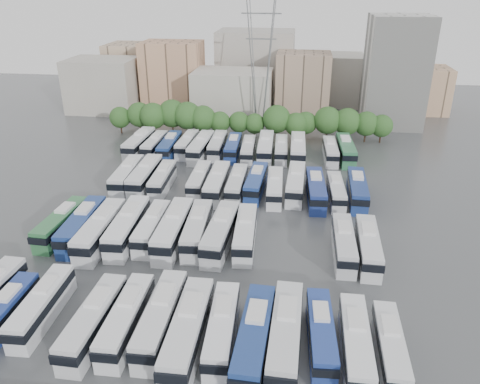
# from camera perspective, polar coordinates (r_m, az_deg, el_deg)

# --- Properties ---
(ground) EXTENTS (220.00, 220.00, 0.00)m
(ground) POSITION_cam_1_polar(r_m,az_deg,el_deg) (70.33, -2.96, -4.05)
(ground) COLOR #424447
(ground) RESTS_ON ground
(tree_line) EXTENTS (65.01, 7.85, 8.23)m
(tree_line) POSITION_cam_1_polar(r_m,az_deg,el_deg) (107.59, 0.38, 8.87)
(tree_line) COLOR black
(tree_line) RESTS_ON ground
(city_buildings) EXTENTS (102.00, 35.00, 20.00)m
(city_buildings) POSITION_cam_1_polar(r_m,az_deg,el_deg) (136.31, -0.78, 13.73)
(city_buildings) COLOR #9E998E
(city_buildings) RESTS_ON ground
(apartment_tower) EXTENTS (14.00, 14.00, 26.00)m
(apartment_tower) POSITION_cam_1_polar(r_m,az_deg,el_deg) (122.50, 18.39, 13.72)
(apartment_tower) COLOR silver
(apartment_tower) RESTS_ON ground
(electricity_pylon) EXTENTS (9.00, 6.91, 33.83)m
(electricity_pylon) POSITION_cam_1_polar(r_m,az_deg,el_deg) (112.04, 2.55, 16.91)
(electricity_pylon) COLOR slate
(electricity_pylon) RESTS_ON ground
(bus_r0_s1) EXTENTS (2.64, 11.34, 3.55)m
(bus_r0_s1) POSITION_cam_1_polar(r_m,az_deg,el_deg) (56.38, -26.87, -13.06)
(bus_r0_s1) COLOR navy
(bus_r0_s1) RESTS_ON ground
(bus_r0_s2) EXTENTS (2.92, 11.74, 3.66)m
(bus_r0_s2) POSITION_cam_1_polar(r_m,az_deg,el_deg) (55.80, -22.98, -12.58)
(bus_r0_s2) COLOR silver
(bus_r0_s2) RESTS_ON ground
(bus_r0_s4) EXTENTS (2.97, 12.39, 3.87)m
(bus_r0_s4) POSITION_cam_1_polar(r_m,az_deg,el_deg) (51.74, -17.41, -14.70)
(bus_r0_s4) COLOR silver
(bus_r0_s4) RESTS_ON ground
(bus_r0_s5) EXTENTS (2.75, 12.07, 3.78)m
(bus_r0_s5) POSITION_cam_1_polar(r_m,az_deg,el_deg) (51.15, -13.67, -14.77)
(bus_r0_s5) COLOR silver
(bus_r0_s5) RESTS_ON ground
(bus_r0_s6) EXTENTS (2.83, 12.75, 4.00)m
(bus_r0_s6) POSITION_cam_1_polar(r_m,az_deg,el_deg) (50.42, -9.60, -14.86)
(bus_r0_s6) COLOR silver
(bus_r0_s6) RESTS_ON ground
(bus_r0_s7) EXTENTS (3.04, 13.45, 4.21)m
(bus_r0_s7) POSITION_cam_1_polar(r_m,az_deg,el_deg) (48.40, -6.33, -16.43)
(bus_r0_s7) COLOR silver
(bus_r0_s7) RESTS_ON ground
(bus_r0_s8) EXTENTS (3.08, 11.92, 3.71)m
(bus_r0_s8) POSITION_cam_1_polar(r_m,az_deg,el_deg) (48.75, -2.19, -16.29)
(bus_r0_s8) COLOR white
(bus_r0_s8) RESTS_ON ground
(bus_r0_s9) EXTENTS (3.36, 13.14, 4.09)m
(bus_r0_s9) POSITION_cam_1_polar(r_m,az_deg,el_deg) (47.49, 1.75, -17.31)
(bus_r0_s9) COLOR navy
(bus_r0_s9) RESTS_ON ground
(bus_r0_s10) EXTENTS (3.26, 13.31, 4.15)m
(bus_r0_s10) POSITION_cam_1_polar(r_m,az_deg,el_deg) (47.96, 5.57, -16.89)
(bus_r0_s10) COLOR silver
(bus_r0_s10) RESTS_ON ground
(bus_r0_s11) EXTENTS (2.98, 11.33, 3.52)m
(bus_r0_s11) POSITION_cam_1_polar(r_m,az_deg,el_deg) (48.99, 9.85, -16.62)
(bus_r0_s11) COLOR navy
(bus_r0_s11) RESTS_ON ground
(bus_r0_s12) EXTENTS (2.68, 11.89, 3.72)m
(bus_r0_s12) POSITION_cam_1_polar(r_m,az_deg,el_deg) (48.45, 13.93, -17.46)
(bus_r0_s12) COLOR white
(bus_r0_s12) RESTS_ON ground
(bus_r0_s13) EXTENTS (2.55, 10.87, 3.40)m
(bus_r0_s13) POSITION_cam_1_polar(r_m,az_deg,el_deg) (49.16, 17.84, -17.56)
(bus_r0_s13) COLOR silver
(bus_r0_s13) RESTS_ON ground
(bus_r1_s0) EXTENTS (3.17, 12.22, 3.80)m
(bus_r1_s0) POSITION_cam_1_polar(r_m,az_deg,el_deg) (71.60, -20.92, -3.55)
(bus_r1_s0) COLOR #2E6C3D
(bus_r1_s0) RESTS_ON ground
(bus_r1_s1) EXTENTS (3.47, 13.12, 4.08)m
(bus_r1_s1) POSITION_cam_1_polar(r_m,az_deg,el_deg) (69.75, -18.68, -3.83)
(bus_r1_s1) COLOR navy
(bus_r1_s1) RESTS_ON ground
(bus_r1_s2) EXTENTS (3.15, 13.59, 4.25)m
(bus_r1_s2) POSITION_cam_1_polar(r_m,az_deg,el_deg) (67.57, -16.66, -4.42)
(bus_r1_s2) COLOR silver
(bus_r1_s2) RESTS_ON ground
(bus_r1_s3) EXTENTS (3.49, 13.62, 4.24)m
(bus_r1_s3) POSITION_cam_1_polar(r_m,az_deg,el_deg) (67.47, -13.54, -4.09)
(bus_r1_s3) COLOR white
(bus_r1_s3) RESTS_ON ground
(bus_r1_s4) EXTENTS (2.76, 12.00, 3.75)m
(bus_r1_s4) POSITION_cam_1_polar(r_m,az_deg,el_deg) (67.05, -10.66, -4.22)
(bus_r1_s4) COLOR white
(bus_r1_s4) RESTS_ON ground
(bus_r1_s5) EXTENTS (3.14, 13.69, 4.28)m
(bus_r1_s5) POSITION_cam_1_polar(r_m,az_deg,el_deg) (65.56, -8.13, -4.48)
(bus_r1_s5) COLOR silver
(bus_r1_s5) RESTS_ON ground
(bus_r1_s6) EXTENTS (3.40, 12.84, 3.99)m
(bus_r1_s6) POSITION_cam_1_polar(r_m,az_deg,el_deg) (65.47, -5.23, -4.50)
(bus_r1_s6) COLOR silver
(bus_r1_s6) RESTS_ON ground
(bus_r1_s7) EXTENTS (3.58, 13.50, 4.20)m
(bus_r1_s7) POSITION_cam_1_polar(r_m,az_deg,el_deg) (64.27, -2.36, -4.91)
(bus_r1_s7) COLOR silver
(bus_r1_s7) RESTS_ON ground
(bus_r1_s8) EXTENTS (3.25, 12.38, 3.85)m
(bus_r1_s8) POSITION_cam_1_polar(r_m,az_deg,el_deg) (64.44, 0.65, -4.97)
(bus_r1_s8) COLOR silver
(bus_r1_s8) RESTS_ON ground
(bus_r1_s12) EXTENTS (2.65, 11.96, 3.75)m
(bus_r1_s12) POSITION_cam_1_polar(r_m,az_deg,el_deg) (63.57, 12.54, -6.13)
(bus_r1_s12) COLOR silver
(bus_r1_s12) RESTS_ON ground
(bus_r1_s13) EXTENTS (3.01, 12.29, 3.84)m
(bus_r1_s13) POSITION_cam_1_polar(r_m,az_deg,el_deg) (63.73, 15.36, -6.33)
(bus_r1_s13) COLOR silver
(bus_r1_s13) RESTS_ON ground
(bus_r2_s1) EXTENTS (3.46, 13.11, 4.07)m
(bus_r2_s1) POSITION_cam_1_polar(r_m,az_deg,el_deg) (84.93, -13.60, 1.99)
(bus_r2_s1) COLOR silver
(bus_r2_s1) RESTS_ON ground
(bus_r2_s2) EXTENTS (3.14, 13.45, 4.21)m
(bus_r2_s2) POSITION_cam_1_polar(r_m,az_deg,el_deg) (83.97, -11.50, 1.98)
(bus_r2_s2) COLOR silver
(bus_r2_s2) RESTS_ON ground
(bus_r2_s3) EXTENTS (2.97, 11.79, 3.67)m
(bus_r2_s3) POSITION_cam_1_polar(r_m,az_deg,el_deg) (82.64, -9.44, 1.57)
(bus_r2_s3) COLOR silver
(bus_r2_s3) RESTS_ON ground
(bus_r2_s5) EXTENTS (2.80, 11.73, 3.67)m
(bus_r2_s5) POSITION_cam_1_polar(r_m,az_deg,el_deg) (81.53, -4.97, 1.50)
(bus_r2_s5) COLOR silver
(bus_r2_s5) RESTS_ON ground
(bus_r2_s6) EXTENTS (2.89, 12.92, 4.05)m
(bus_r2_s6) POSITION_cam_1_polar(r_m,az_deg,el_deg) (79.67, -2.81, 1.14)
(bus_r2_s6) COLOR silver
(bus_r2_s6) RESTS_ON ground
(bus_r2_s7) EXTENTS (2.60, 11.90, 3.73)m
(bus_r2_s7) POSITION_cam_1_polar(r_m,az_deg,el_deg) (79.46, -0.40, 0.98)
(bus_r2_s7) COLOR silver
(bus_r2_s7) RESTS_ON ground
(bus_r2_s8) EXTENTS (3.23, 12.31, 3.83)m
(bus_r2_s8) POSITION_cam_1_polar(r_m,az_deg,el_deg) (80.10, 1.96, 1.20)
(bus_r2_s8) COLOR navy
(bus_r2_s8) RESTS_ON ground
(bus_r2_s9) EXTENTS (2.95, 11.79, 3.68)m
(bus_r2_s9) POSITION_cam_1_polar(r_m,az_deg,el_deg) (78.63, 4.27, 0.62)
(bus_r2_s9) COLOR silver
(bus_r2_s9) RESTS_ON ground
(bus_r2_s10) EXTENTS (3.21, 13.03, 4.06)m
(bus_r2_s10) POSITION_cam_1_polar(r_m,az_deg,el_deg) (79.98, 6.80, 1.09)
(bus_r2_s10) COLOR silver
(bus_r2_s10) RESTS_ON ground
(bus_r2_s11) EXTENTS (3.41, 12.83, 3.99)m
(bus_r2_s11) POSITION_cam_1_polar(r_m,az_deg,el_deg) (78.15, 9.23, 0.32)
(bus_r2_s11) COLOR navy
(bus_r2_s11) RESTS_ON ground
(bus_r2_s12) EXTENTS (2.86, 11.11, 3.46)m
(bus_r2_s12) POSITION_cam_1_polar(r_m,az_deg,el_deg) (78.81, 11.64, 0.13)
(bus_r2_s12) COLOR silver
(bus_r2_s12) RESTS_ON ground
(bus_r2_s13) EXTENTS (3.09, 12.79, 3.99)m
(bus_r2_s13) POSITION_cam_1_polar(r_m,az_deg,el_deg) (79.57, 14.12, 0.33)
(bus_r2_s13) COLOR navy
(bus_r2_s13) RESTS_ON ground
(bus_r3_s0) EXTENTS (3.26, 13.38, 4.18)m
(bus_r3_s0) POSITION_cam_1_polar(r_m,az_deg,el_deg) (101.22, -12.18, 5.86)
(bus_r3_s0) COLOR silver
(bus_r3_s0) RESTS_ON ground
(bus_r3_s1) EXTENTS (2.81, 11.64, 3.64)m
(bus_r3_s1) POSITION_cam_1_polar(r_m,az_deg,el_deg) (100.41, -10.35, 5.70)
(bus_r3_s1) COLOR silver
(bus_r3_s1) RESTS_ON ground
(bus_r3_s2) EXTENTS (3.04, 12.46, 3.89)m
(bus_r3_s2) POSITION_cam_1_polar(r_m,az_deg,el_deg) (98.67, -8.58, 5.56)
(bus_r3_s2) COLOR navy
(bus_r3_s2) RESTS_ON ground
(bus_r3_s3) EXTENTS (2.87, 11.84, 3.69)m
(bus_r3_s3) POSITION_cam_1_polar(r_m,az_deg,el_deg) (99.77, -6.45, 5.84)
(bus_r3_s3) COLOR silver
(bus_r3_s3) RESTS_ON ground
(bus_r3_s4) EXTENTS (3.42, 13.33, 4.15)m
(bus_r3_s4) POSITION_cam_1_polar(r_m,az_deg,el_deg) (97.04, -4.78, 5.51)
(bus_r3_s4) COLOR silver
(bus_r3_s4) RESTS_ON ground
(bus_r3_s5) EXTENTS (2.90, 12.16, 3.80)m
(bus_r3_s5) POSITION_cam_1_polar(r_m,az_deg,el_deg) (98.36, -2.76, 5.73)
(bus_r3_s5) COLOR silver
(bus_r3_s5) RESTS_ON ground
(bus_r3_s6) EXTENTS (2.88, 11.80, 3.68)m
(bus_r3_s6) POSITION_cam_1_polar(r_m,az_deg,el_deg) (97.19, -0.86, 5.48)
(bus_r3_s6) COLOR navy
(bus_r3_s6) RESTS_ON ground
(bus_r3_s7) EXTENTS (2.99, 11.52, 3.58)m
(bus_r3_s7) POSITION_cam_1_polar(r_m,az_deg,el_deg) (95.93, 1.01, 5.19)
(bus_r3_s7) COLOR silver
(bus_r3_s7) RESTS_ON ground
(bus_r3_s8) EXTENTS (3.33, 13.56, 4.23)m
(bus_r3_s8) POSITION_cam_1_polar(r_m,az_deg,el_deg) (96.47, 3.14, 5.47)
(bus_r3_s8) COLOR white
(bus_r3_s8) RESTS_ON ground
(bus_r3_s9) EXTENTS (2.98, 11.68, 3.64)m
(bus_r3_s9) POSITION_cam_1_polar(r_m,az_deg,el_deg) (96.42, 5.04, 5.21)
(bus_r3_s9) COLOR silver
(bus_r3_s9) RESTS_ON ground
(bus_r3_s10) EXTENTS (3.14, 13.60, 4.25)m
(bus_r3_s10) POSITION_cam_1_polar(r_m,az_deg,el_deg) (96.04, 7.07, 5.23)
(bus_r3_s10) COLOR silver
(bus_r3_s10) RESTS_ON ground
(bus_r3_s12) EXTENTS (2.93, 11.64, 3.63)m
(bus_r3_s12) POSITION_cam_1_polar(r_m,az_deg,el_deg) (96.85, 10.97, 4.94)
(bus_r3_s12) COLOR silver
(bus_r3_s12) RESTS_ON ground
(bus_r3_s13) EXTENTS (3.46, 13.20, 4.10)m
(bus_r3_s13) POSITION_cam_1_polar(r_m,az_deg,el_deg) (97.55, 12.76, 5.06)
(bus_r3_s13) COLOR #2F6E46
(bus_r3_s13) RESTS_ON ground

